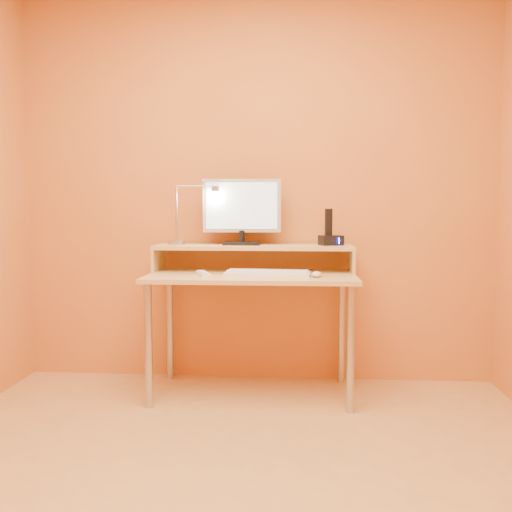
# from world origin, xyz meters

# --- Properties ---
(floor) EXTENTS (3.00, 3.00, 0.02)m
(floor) POSITION_xyz_m (0.00, 0.00, -0.01)
(floor) COLOR tan
(floor) RESTS_ON ground
(wall_back) EXTENTS (3.00, 0.04, 2.50)m
(wall_back) POSITION_xyz_m (0.00, 1.50, 1.25)
(wall_back) COLOR #CA6624
(wall_back) RESTS_ON floor
(desk_leg_fl) EXTENTS (0.04, 0.04, 0.69)m
(desk_leg_fl) POSITION_xyz_m (-0.55, 0.93, 0.35)
(desk_leg_fl) COLOR #AEAEB1
(desk_leg_fl) RESTS_ON floor
(desk_leg_fr) EXTENTS (0.04, 0.04, 0.69)m
(desk_leg_fr) POSITION_xyz_m (0.55, 0.93, 0.35)
(desk_leg_fr) COLOR #AEAEB1
(desk_leg_fr) RESTS_ON floor
(desk_leg_bl) EXTENTS (0.04, 0.04, 0.69)m
(desk_leg_bl) POSITION_xyz_m (-0.55, 1.43, 0.35)
(desk_leg_bl) COLOR #AEAEB1
(desk_leg_bl) RESTS_ON floor
(desk_leg_br) EXTENTS (0.04, 0.04, 0.69)m
(desk_leg_br) POSITION_xyz_m (0.55, 1.43, 0.35)
(desk_leg_br) COLOR #AEAEB1
(desk_leg_br) RESTS_ON floor
(desk_lower) EXTENTS (1.20, 0.60, 0.02)m
(desk_lower) POSITION_xyz_m (0.00, 1.18, 0.71)
(desk_lower) COLOR tan
(desk_lower) RESTS_ON floor
(shelf_riser_left) EXTENTS (0.02, 0.30, 0.14)m
(shelf_riser_left) POSITION_xyz_m (-0.59, 1.33, 0.79)
(shelf_riser_left) COLOR tan
(shelf_riser_left) RESTS_ON desk_lower
(shelf_riser_right) EXTENTS (0.02, 0.30, 0.14)m
(shelf_riser_right) POSITION_xyz_m (0.59, 1.33, 0.79)
(shelf_riser_right) COLOR tan
(shelf_riser_right) RESTS_ON desk_lower
(desk_shelf) EXTENTS (1.20, 0.30, 0.02)m
(desk_shelf) POSITION_xyz_m (0.00, 1.33, 0.87)
(desk_shelf) COLOR tan
(desk_shelf) RESTS_ON desk_lower
(monitor_foot) EXTENTS (0.22, 0.16, 0.02)m
(monitor_foot) POSITION_xyz_m (-0.07, 1.33, 0.89)
(monitor_foot) COLOR black
(monitor_foot) RESTS_ON desk_shelf
(monitor_neck) EXTENTS (0.04, 0.04, 0.07)m
(monitor_neck) POSITION_xyz_m (-0.07, 1.33, 0.93)
(monitor_neck) COLOR black
(monitor_neck) RESTS_ON monitor_foot
(monitor_panel) EXTENTS (0.48, 0.07, 0.32)m
(monitor_panel) POSITION_xyz_m (-0.07, 1.34, 1.12)
(monitor_panel) COLOR #B3B3B7
(monitor_panel) RESTS_ON monitor_neck
(monitor_back) EXTENTS (0.43, 0.04, 0.27)m
(monitor_back) POSITION_xyz_m (-0.07, 1.36, 1.12)
(monitor_back) COLOR black
(monitor_back) RESTS_ON monitor_panel
(monitor_screen) EXTENTS (0.43, 0.03, 0.28)m
(monitor_screen) POSITION_xyz_m (-0.07, 1.32, 1.12)
(monitor_screen) COLOR #C3ECFF
(monitor_screen) RESTS_ON monitor_panel
(lamp_base) EXTENTS (0.10, 0.10, 0.02)m
(lamp_base) POSITION_xyz_m (-0.47, 1.30, 0.89)
(lamp_base) COLOR #AEAEB1
(lamp_base) RESTS_ON desk_shelf
(lamp_post) EXTENTS (0.01, 0.01, 0.33)m
(lamp_post) POSITION_xyz_m (-0.47, 1.30, 1.07)
(lamp_post) COLOR #AEAEB1
(lamp_post) RESTS_ON lamp_base
(lamp_arm) EXTENTS (0.24, 0.01, 0.01)m
(lamp_arm) POSITION_xyz_m (-0.35, 1.30, 1.24)
(lamp_arm) COLOR #AEAEB1
(lamp_arm) RESTS_ON lamp_post
(lamp_head) EXTENTS (0.04, 0.04, 0.03)m
(lamp_head) POSITION_xyz_m (-0.23, 1.30, 1.22)
(lamp_head) COLOR #AEAEB1
(lamp_head) RESTS_ON lamp_arm
(lamp_bulb) EXTENTS (0.03, 0.03, 0.00)m
(lamp_bulb) POSITION_xyz_m (-0.23, 1.30, 1.20)
(lamp_bulb) COLOR #FFEAC6
(lamp_bulb) RESTS_ON lamp_head
(phone_dock) EXTENTS (0.15, 0.14, 0.06)m
(phone_dock) POSITION_xyz_m (0.47, 1.33, 0.91)
(phone_dock) COLOR black
(phone_dock) RESTS_ON desk_shelf
(phone_handset) EXTENTS (0.05, 0.04, 0.16)m
(phone_handset) POSITION_xyz_m (0.45, 1.33, 1.02)
(phone_handset) COLOR black
(phone_handset) RESTS_ON phone_dock
(phone_led) EXTENTS (0.01, 0.00, 0.04)m
(phone_led) POSITION_xyz_m (0.51, 1.28, 0.91)
(phone_led) COLOR #2F53FF
(phone_led) RESTS_ON phone_dock
(keyboard) EXTENTS (0.49, 0.20, 0.02)m
(keyboard) POSITION_xyz_m (0.10, 1.09, 0.73)
(keyboard) COLOR white
(keyboard) RESTS_ON desk_lower
(mouse) EXTENTS (0.07, 0.10, 0.03)m
(mouse) POSITION_xyz_m (0.37, 1.06, 0.74)
(mouse) COLOR white
(mouse) RESTS_ON desk_lower
(remote_control) EXTENTS (0.11, 0.19, 0.02)m
(remote_control) POSITION_xyz_m (-0.27, 1.08, 0.73)
(remote_control) COLOR white
(remote_control) RESTS_ON desk_lower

